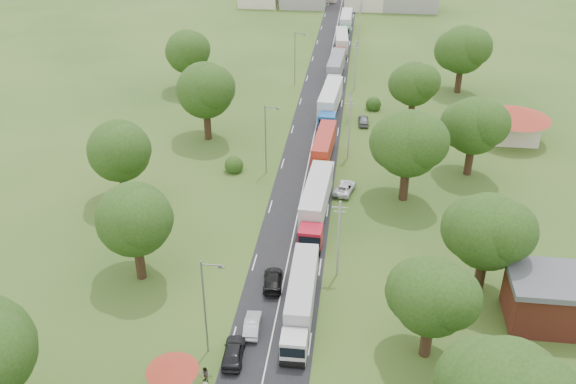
% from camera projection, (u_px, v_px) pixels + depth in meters
% --- Properties ---
extents(ground, '(260.00, 260.00, 0.00)m').
position_uv_depth(ground, '(293.00, 235.00, 74.97)').
color(ground, '#264416').
rests_on(ground, ground).
extents(road, '(8.00, 200.00, 0.04)m').
position_uv_depth(road, '(309.00, 159.00, 92.24)').
color(road, black).
rests_on(road, ground).
extents(guard_booth, '(4.40, 4.40, 3.45)m').
position_uv_depth(guard_booth, '(173.00, 372.00, 53.08)').
color(guard_booth, beige).
rests_on(guard_booth, ground).
extents(info_sign, '(0.12, 3.10, 4.10)m').
position_uv_depth(info_sign, '(350.00, 103.00, 103.16)').
color(info_sign, slate).
rests_on(info_sign, ground).
extents(pole_1, '(1.60, 0.24, 9.00)m').
position_uv_depth(pole_1, '(339.00, 238.00, 66.03)').
color(pole_1, gray).
rests_on(pole_1, ground).
extents(pole_2, '(1.60, 0.24, 9.00)m').
position_uv_depth(pole_2, '(349.00, 128.00, 90.21)').
color(pole_2, gray).
rests_on(pole_2, ground).
extents(pole_3, '(1.60, 0.24, 9.00)m').
position_uv_depth(pole_3, '(355.00, 65.00, 114.38)').
color(pole_3, gray).
rests_on(pole_3, ground).
extents(pole_4, '(1.60, 0.24, 9.00)m').
position_uv_depth(pole_4, '(359.00, 24.00, 138.56)').
color(pole_4, gray).
rests_on(pole_4, ground).
extents(lamp_0, '(2.03, 0.22, 10.00)m').
position_uv_depth(lamp_0, '(206.00, 303.00, 55.53)').
color(lamp_0, slate).
rests_on(lamp_0, ground).
extents(lamp_1, '(2.03, 0.22, 10.00)m').
position_uv_depth(lamp_1, '(267.00, 136.00, 85.75)').
color(lamp_1, slate).
rests_on(lamp_1, ground).
extents(lamp_2, '(2.03, 0.22, 10.00)m').
position_uv_depth(lamp_2, '(296.00, 56.00, 115.97)').
color(lamp_2, slate).
rests_on(lamp_2, ground).
extents(tree_2, '(8.00, 8.00, 10.10)m').
position_uv_depth(tree_2, '(432.00, 295.00, 54.81)').
color(tree_2, '#382616').
rests_on(tree_2, ground).
extents(tree_3, '(8.80, 8.80, 11.07)m').
position_uv_depth(tree_3, '(488.00, 231.00, 62.52)').
color(tree_3, '#382616').
rests_on(tree_3, ground).
extents(tree_4, '(9.60, 9.60, 12.05)m').
position_uv_depth(tree_4, '(408.00, 143.00, 78.50)').
color(tree_4, '#382616').
rests_on(tree_4, ground).
extents(tree_5, '(8.80, 8.80, 11.07)m').
position_uv_depth(tree_5, '(474.00, 125.00, 84.75)').
color(tree_5, '#382616').
rests_on(tree_5, ground).
extents(tree_6, '(8.00, 8.00, 10.10)m').
position_uv_depth(tree_6, '(414.00, 84.00, 100.47)').
color(tree_6, '#382616').
rests_on(tree_6, ground).
extents(tree_7, '(9.60, 9.60, 12.05)m').
position_uv_depth(tree_7, '(463.00, 49.00, 111.87)').
color(tree_7, '#382616').
rests_on(tree_7, ground).
extents(tree_10, '(8.80, 8.80, 11.07)m').
position_uv_depth(tree_10, '(134.00, 218.00, 64.49)').
color(tree_10, '#382616').
rests_on(tree_10, ground).
extents(tree_11, '(8.80, 8.80, 11.07)m').
position_uv_depth(tree_11, '(119.00, 150.00, 78.19)').
color(tree_11, '#382616').
rests_on(tree_11, ground).
extents(tree_12, '(9.60, 9.60, 12.05)m').
position_uv_depth(tree_12, '(205.00, 90.00, 94.52)').
color(tree_12, '#382616').
rests_on(tree_12, ground).
extents(tree_13, '(8.80, 8.80, 11.07)m').
position_uv_depth(tree_13, '(188.00, 51.00, 112.94)').
color(tree_13, '#382616').
rests_on(tree_13, ground).
extents(house_brick, '(8.60, 6.60, 5.20)m').
position_uv_depth(house_brick, '(552.00, 299.00, 60.55)').
color(house_brick, maroon).
rests_on(house_brick, ground).
extents(house_cream, '(10.08, 10.08, 5.80)m').
position_uv_depth(house_cream, '(515.00, 118.00, 95.90)').
color(house_cream, beige).
rests_on(house_cream, ground).
extents(truck_0, '(2.53, 14.11, 3.91)m').
position_uv_depth(truck_0, '(301.00, 298.00, 61.58)').
color(truck_0, silver).
rests_on(truck_0, ground).
extents(truck_1, '(3.26, 15.53, 4.29)m').
position_uv_depth(truck_1, '(316.00, 203.00, 76.87)').
color(truck_1, '#A71325').
rests_on(truck_1, ground).
extents(truck_2, '(2.91, 13.64, 3.77)m').
position_uv_depth(truck_2, '(323.00, 149.00, 90.44)').
color(truck_2, yellow).
rests_on(truck_2, ground).
extents(truck_3, '(3.49, 15.55, 4.29)m').
position_uv_depth(truck_3, '(330.00, 103.00, 105.11)').
color(truck_3, '#1A529D').
rests_on(truck_3, ground).
extents(truck_4, '(3.05, 14.54, 4.02)m').
position_uv_depth(truck_4, '(336.00, 69.00, 120.49)').
color(truck_4, '#BDBDBD').
rests_on(truck_4, ground).
extents(truck_5, '(3.20, 14.27, 3.94)m').
position_uv_depth(truck_5, '(341.00, 43.00, 134.86)').
color(truck_5, maroon).
rests_on(truck_5, ground).
extents(truck_6, '(2.46, 14.08, 3.90)m').
position_uv_depth(truck_6, '(346.00, 22.00, 149.56)').
color(truck_6, '#276940').
rests_on(truck_6, ground).
extents(car_lane_front, '(2.11, 4.65, 1.55)m').
position_uv_depth(car_lane_front, '(233.00, 352.00, 57.08)').
color(car_lane_front, black).
rests_on(car_lane_front, ground).
extents(car_lane_mid, '(1.65, 4.13, 1.34)m').
position_uv_depth(car_lane_mid, '(252.00, 325.00, 60.39)').
color(car_lane_mid, '#A8ACB0').
rests_on(car_lane_mid, ground).
extents(car_lane_rear, '(2.40, 4.94, 1.38)m').
position_uv_depth(car_lane_rear, '(273.00, 280.00, 66.31)').
color(car_lane_rear, black).
rests_on(car_lane_rear, ground).
extents(car_verge_near, '(3.19, 5.13, 1.32)m').
position_uv_depth(car_verge_near, '(345.00, 188.00, 83.46)').
color(car_verge_near, silver).
rests_on(car_verge_near, ground).
extents(car_verge_far, '(1.83, 4.14, 1.39)m').
position_uv_depth(car_verge_far, '(364.00, 120.00, 102.72)').
color(car_verge_far, slate).
rests_on(car_verge_far, ground).
extents(pedestrian_booth, '(1.03, 1.02, 1.68)m').
position_uv_depth(pedestrian_booth, '(205.00, 376.00, 54.50)').
color(pedestrian_booth, gray).
rests_on(pedestrian_booth, ground).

